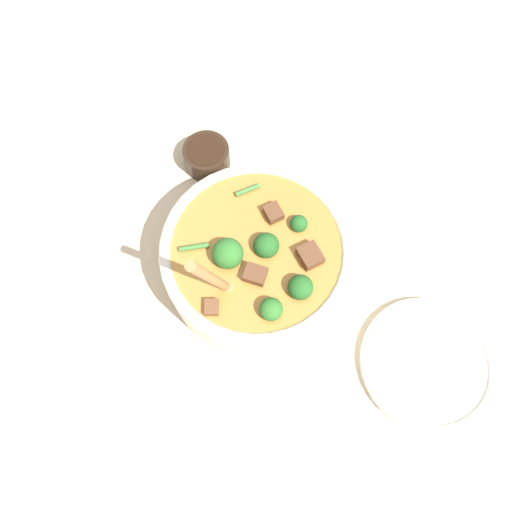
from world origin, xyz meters
name	(u,v)px	position (x,y,z in m)	size (l,w,h in m)	color
ground_plane	(256,271)	(0.00, 0.00, 0.00)	(4.00, 4.00, 0.00)	#C6B293
stew_bowl	(256,258)	(0.00, 0.00, 0.06)	(0.26, 0.26, 0.26)	white
condiment_bowl	(207,156)	(0.15, -0.14, 0.02)	(0.07, 0.07, 0.04)	black
empty_plate	(428,363)	(-0.28, 0.02, 0.01)	(0.19, 0.19, 0.02)	silver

